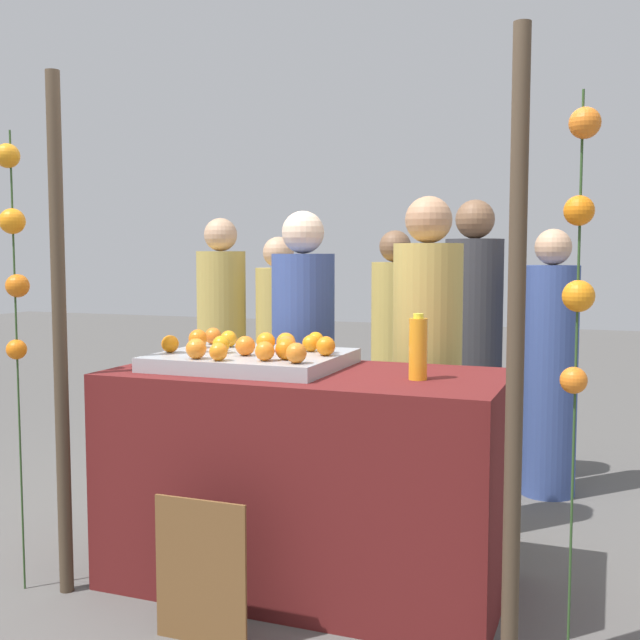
% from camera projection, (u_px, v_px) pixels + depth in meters
% --- Properties ---
extents(ground_plane, '(24.00, 24.00, 0.00)m').
position_uv_depth(ground_plane, '(307.00, 581.00, 3.28)').
color(ground_plane, '#565451').
extents(stall_counter, '(1.61, 0.79, 0.89)m').
position_uv_depth(stall_counter, '(307.00, 477.00, 3.24)').
color(stall_counter, '#5B1919').
rests_on(stall_counter, ground_plane).
extents(orange_tray, '(0.77, 0.65, 0.06)m').
position_uv_depth(orange_tray, '(252.00, 360.00, 3.33)').
color(orange_tray, '#9EA0A5').
rests_on(orange_tray, stall_counter).
extents(orange_0, '(0.08, 0.08, 0.08)m').
position_uv_depth(orange_0, '(266.00, 342.00, 3.38)').
color(orange_0, orange).
rests_on(orange_0, orange_tray).
extents(orange_1, '(0.08, 0.08, 0.08)m').
position_uv_depth(orange_1, '(221.00, 344.00, 3.31)').
color(orange_1, orange).
rests_on(orange_1, orange_tray).
extents(orange_2, '(0.08, 0.08, 0.08)m').
position_uv_depth(orange_2, '(245.00, 346.00, 3.23)').
color(orange_2, orange).
rests_on(orange_2, orange_tray).
extents(orange_3, '(0.08, 0.08, 0.08)m').
position_uv_depth(orange_3, '(198.00, 339.00, 3.50)').
color(orange_3, orange).
rests_on(orange_3, orange_tray).
extents(orange_4, '(0.07, 0.07, 0.07)m').
position_uv_depth(orange_4, '(218.00, 352.00, 3.08)').
color(orange_4, orange).
rests_on(orange_4, orange_tray).
extents(orange_5, '(0.08, 0.08, 0.08)m').
position_uv_depth(orange_5, '(229.00, 339.00, 3.53)').
color(orange_5, orange).
rests_on(orange_5, orange_tray).
extents(orange_6, '(0.07, 0.07, 0.07)m').
position_uv_depth(orange_6, '(326.00, 345.00, 3.32)').
color(orange_6, orange).
rests_on(orange_6, orange_tray).
extents(orange_7, '(0.08, 0.08, 0.08)m').
position_uv_depth(orange_7, '(286.00, 346.00, 3.23)').
color(orange_7, orange).
rests_on(orange_7, orange_tray).
extents(orange_8, '(0.07, 0.07, 0.07)m').
position_uv_depth(orange_8, '(170.00, 344.00, 3.34)').
color(orange_8, orange).
rests_on(orange_8, orange_tray).
extents(orange_9, '(0.09, 0.09, 0.09)m').
position_uv_depth(orange_9, '(286.00, 349.00, 3.10)').
color(orange_9, orange).
rests_on(orange_9, orange_tray).
extents(orange_10, '(0.08, 0.08, 0.08)m').
position_uv_depth(orange_10, '(213.00, 336.00, 3.64)').
color(orange_10, orange).
rests_on(orange_10, orange_tray).
extents(orange_11, '(0.08, 0.08, 0.08)m').
position_uv_depth(orange_11, '(286.00, 342.00, 3.36)').
color(orange_11, orange).
rests_on(orange_11, orange_tray).
extents(orange_12, '(0.07, 0.07, 0.07)m').
position_uv_depth(orange_12, '(316.00, 340.00, 3.49)').
color(orange_12, orange).
rests_on(orange_12, orange_tray).
extents(orange_13, '(0.08, 0.08, 0.08)m').
position_uv_depth(orange_13, '(296.00, 353.00, 3.00)').
color(orange_13, orange).
rests_on(orange_13, orange_tray).
extents(orange_14, '(0.08, 0.08, 0.08)m').
position_uv_depth(orange_14, '(326.00, 346.00, 3.23)').
color(orange_14, orange).
rests_on(orange_14, orange_tray).
extents(orange_15, '(0.08, 0.08, 0.08)m').
position_uv_depth(orange_15, '(196.00, 349.00, 3.13)').
color(orange_15, orange).
rests_on(orange_15, orange_tray).
extents(orange_16, '(0.07, 0.07, 0.07)m').
position_uv_depth(orange_16, '(311.00, 343.00, 3.37)').
color(orange_16, orange).
rests_on(orange_16, orange_tray).
extents(orange_17, '(0.08, 0.08, 0.08)m').
position_uv_depth(orange_17, '(265.00, 351.00, 3.07)').
color(orange_17, orange).
rests_on(orange_17, orange_tray).
extents(juice_bottle, '(0.07, 0.07, 0.25)m').
position_uv_depth(juice_bottle, '(418.00, 348.00, 2.98)').
color(juice_bottle, orange).
rests_on(juice_bottle, stall_counter).
extents(chalkboard_sign, '(0.36, 0.03, 0.53)m').
position_uv_depth(chalkboard_sign, '(202.00, 573.00, 2.74)').
color(chalkboard_sign, brown).
rests_on(chalkboard_sign, ground_plane).
extents(vendor_left, '(0.32, 0.32, 1.59)m').
position_uv_depth(vendor_left, '(303.00, 378.00, 3.98)').
color(vendor_left, '#384C8C').
rests_on(vendor_left, ground_plane).
extents(vendor_right, '(0.33, 0.33, 1.65)m').
position_uv_depth(vendor_right, '(427.00, 381.00, 3.74)').
color(vendor_right, tan).
rests_on(vendor_right, ground_plane).
extents(crowd_person_0, '(0.30, 0.30, 1.49)m').
position_uv_depth(crowd_person_0, '(279.00, 359.00, 5.07)').
color(crowd_person_0, tan).
rests_on(crowd_person_0, ground_plane).
extents(crowd_person_1, '(0.31, 0.31, 1.53)m').
position_uv_depth(crowd_person_1, '(394.00, 355.00, 5.10)').
color(crowd_person_1, tan).
rests_on(crowd_person_1, ground_plane).
extents(crowd_person_2, '(0.30, 0.30, 1.52)m').
position_uv_depth(crowd_person_2, '(550.00, 372.00, 4.42)').
color(crowd_person_2, '#384C8C').
rests_on(crowd_person_2, ground_plane).
extents(crowd_person_3, '(0.34, 0.34, 1.69)m').
position_uv_depth(crowd_person_3, '(473.00, 354.00, 4.59)').
color(crowd_person_3, '#333338').
rests_on(crowd_person_3, ground_plane).
extents(crowd_person_4, '(0.32, 0.32, 1.61)m').
position_uv_depth(crowd_person_4, '(222.00, 348.00, 5.17)').
color(crowd_person_4, tan).
rests_on(crowd_person_4, ground_plane).
extents(canopy_post_left, '(0.06, 0.06, 2.08)m').
position_uv_depth(canopy_post_left, '(60.00, 338.00, 3.10)').
color(canopy_post_left, '#473828').
rests_on(canopy_post_left, ground_plane).
extents(canopy_post_right, '(0.06, 0.06, 2.08)m').
position_uv_depth(canopy_post_right, '(515.00, 359.00, 2.47)').
color(canopy_post_right, '#473828').
rests_on(canopy_post_right, ground_plane).
extents(garland_strand_left, '(0.11, 0.11, 1.86)m').
position_uv_depth(garland_strand_left, '(13.00, 245.00, 3.09)').
color(garland_strand_left, '#2D4C23').
rests_on(garland_strand_left, ground_plane).
extents(garland_strand_right, '(0.10, 0.11, 1.86)m').
position_uv_depth(garland_strand_right, '(579.00, 251.00, 2.33)').
color(garland_strand_right, '#2D4C23').
rests_on(garland_strand_right, ground_plane).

